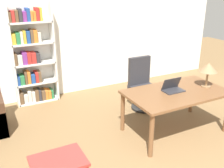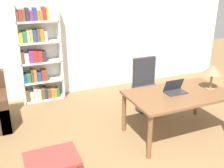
{
  "view_description": "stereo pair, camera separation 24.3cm",
  "coord_description": "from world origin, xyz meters",
  "px_view_note": "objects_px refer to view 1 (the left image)",
  "views": [
    {
      "loc": [
        -1.68,
        -0.96,
        2.37
      ],
      "look_at": [
        -0.04,
        2.26,
        0.98
      ],
      "focal_mm": 42.0,
      "sensor_mm": 36.0,
      "label": 1
    },
    {
      "loc": [
        -1.46,
        -1.06,
        2.37
      ],
      "look_at": [
        -0.04,
        2.26,
        0.98
      ],
      "focal_mm": 42.0,
      "sensor_mm": 36.0,
      "label": 2
    }
  ],
  "objects_px": {
    "table_lamp": "(208,68)",
    "side_table_blue": "(59,167)",
    "office_chair": "(142,86)",
    "desk": "(176,96)",
    "bookshelf": "(31,58)",
    "laptop": "(173,88)"
  },
  "relations": [
    {
      "from": "table_lamp",
      "to": "side_table_blue",
      "type": "height_order",
      "value": "table_lamp"
    },
    {
      "from": "table_lamp",
      "to": "office_chair",
      "type": "distance_m",
      "value": 1.37
    },
    {
      "from": "office_chair",
      "to": "side_table_blue",
      "type": "height_order",
      "value": "office_chair"
    },
    {
      "from": "desk",
      "to": "office_chair",
      "type": "distance_m",
      "value": 1.05
    },
    {
      "from": "office_chair",
      "to": "side_table_blue",
      "type": "xyz_separation_m",
      "value": [
        -2.19,
        -1.63,
        -0.02
      ]
    },
    {
      "from": "desk",
      "to": "bookshelf",
      "type": "xyz_separation_m",
      "value": [
        -1.86,
        2.28,
        0.31
      ]
    },
    {
      "from": "laptop",
      "to": "table_lamp",
      "type": "xyz_separation_m",
      "value": [
        0.63,
        -0.11,
        0.28
      ]
    },
    {
      "from": "desk",
      "to": "bookshelf",
      "type": "bearing_deg",
      "value": 129.28
    },
    {
      "from": "bookshelf",
      "to": "desk",
      "type": "bearing_deg",
      "value": -50.72
    },
    {
      "from": "desk",
      "to": "laptop",
      "type": "distance_m",
      "value": 0.15
    },
    {
      "from": "laptop",
      "to": "table_lamp",
      "type": "bearing_deg",
      "value": -10.1
    },
    {
      "from": "table_lamp",
      "to": "bookshelf",
      "type": "distance_m",
      "value": 3.38
    },
    {
      "from": "desk",
      "to": "table_lamp",
      "type": "distance_m",
      "value": 0.72
    },
    {
      "from": "side_table_blue",
      "to": "bookshelf",
      "type": "xyz_separation_m",
      "value": [
        0.3,
        2.87,
        0.51
      ]
    },
    {
      "from": "laptop",
      "to": "bookshelf",
      "type": "relative_size",
      "value": 0.16
    },
    {
      "from": "desk",
      "to": "table_lamp",
      "type": "height_order",
      "value": "table_lamp"
    },
    {
      "from": "laptop",
      "to": "office_chair",
      "type": "bearing_deg",
      "value": 86.02
    },
    {
      "from": "bookshelf",
      "to": "office_chair",
      "type": "bearing_deg",
      "value": -33.33
    },
    {
      "from": "desk",
      "to": "bookshelf",
      "type": "relative_size",
      "value": 0.8
    },
    {
      "from": "desk",
      "to": "side_table_blue",
      "type": "relative_size",
      "value": 2.74
    },
    {
      "from": "desk",
      "to": "table_lamp",
      "type": "relative_size",
      "value": 3.94
    },
    {
      "from": "side_table_blue",
      "to": "bookshelf",
      "type": "bearing_deg",
      "value": 84.01
    }
  ]
}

